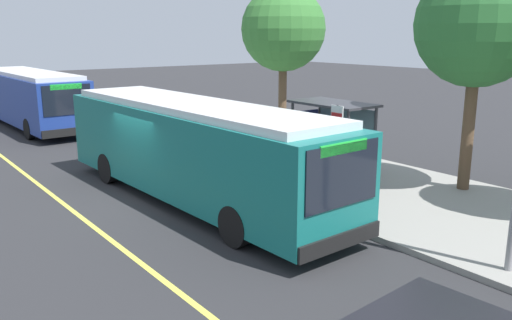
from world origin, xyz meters
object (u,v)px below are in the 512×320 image
at_px(route_sign_post, 336,140).
at_px(waiting_bench, 327,159).
at_px(transit_bus_main, 193,148).
at_px(transit_bus_second, 31,97).

bearing_deg(route_sign_post, waiting_bench, 139.31).
xyz_separation_m(transit_bus_main, waiting_bench, (0.44, 5.03, -0.98)).
xyz_separation_m(transit_bus_second, route_sign_post, (19.21, 3.11, 0.34)).
xyz_separation_m(waiting_bench, route_sign_post, (2.52, -2.16, 1.32)).
xyz_separation_m(transit_bus_main, route_sign_post, (2.96, 2.87, 0.34)).
height_order(waiting_bench, route_sign_post, route_sign_post).
height_order(transit_bus_main, transit_bus_second, same).
height_order(transit_bus_main, route_sign_post, same).
distance_m(transit_bus_main, route_sign_post, 4.13).
bearing_deg(route_sign_post, transit_bus_second, -170.82).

